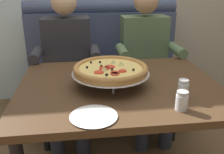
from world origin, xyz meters
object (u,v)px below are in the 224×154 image
(booth_bench, at_px, (105,78))
(shaker_oregano, at_px, (183,91))
(plate_near_left, at_px, (94,115))
(patio_chair, at_px, (18,41))
(diner_right, at_px, (146,54))
(pizza, at_px, (111,70))
(dining_table, at_px, (120,97))
(shaker_pepper_flakes, at_px, (182,102))
(diner_left, at_px, (67,57))

(booth_bench, relative_size, shaker_oregano, 14.06)
(plate_near_left, xyz_separation_m, patio_chair, (-0.89, 2.55, -0.21))
(diner_right, bearing_deg, patio_chair, 133.37)
(booth_bench, height_order, pizza, booth_bench)
(diner_right, xyz_separation_m, pizza, (-0.40, -0.70, 0.12))
(shaker_oregano, bearing_deg, dining_table, 140.35)
(diner_right, height_order, plate_near_left, diner_right)
(booth_bench, xyz_separation_m, pizza, (-0.06, -0.96, 0.43))
(pizza, distance_m, shaker_oregano, 0.42)
(shaker_pepper_flakes, bearing_deg, dining_table, 124.32)
(shaker_pepper_flakes, relative_size, plate_near_left, 0.43)
(booth_bench, distance_m, dining_table, 0.98)
(plate_near_left, bearing_deg, dining_table, 63.92)
(diner_left, relative_size, shaker_pepper_flakes, 13.32)
(diner_left, xyz_separation_m, plate_near_left, (0.16, -1.06, 0.03))
(diner_left, height_order, patio_chair, diner_left)
(booth_bench, xyz_separation_m, plate_near_left, (-0.18, -1.32, 0.34))
(booth_bench, bearing_deg, pizza, -93.49)
(diner_left, bearing_deg, shaker_oregano, -55.63)
(plate_near_left, bearing_deg, shaker_oregano, 15.27)
(diner_left, height_order, shaker_oregano, diner_left)
(dining_table, height_order, patio_chair, patio_chair)
(booth_bench, bearing_deg, plate_near_left, -97.83)
(diner_right, bearing_deg, plate_near_left, -116.36)
(diner_left, bearing_deg, plate_near_left, -81.41)
(dining_table, xyz_separation_m, patio_chair, (-1.07, 2.18, -0.12))
(booth_bench, relative_size, patio_chair, 1.76)
(booth_bench, relative_size, diner_right, 1.19)
(diner_right, height_order, shaker_pepper_flakes, diner_right)
(patio_chair, bearing_deg, diner_left, -64.01)
(booth_bench, bearing_deg, diner_left, -142.03)
(shaker_pepper_flakes, bearing_deg, diner_left, 119.32)
(booth_bench, bearing_deg, shaker_oregano, -76.24)
(diner_left, xyz_separation_m, pizza, (0.28, -0.70, 0.12))
(booth_bench, distance_m, shaker_pepper_flakes, 1.38)
(booth_bench, distance_m, shaker_oregano, 1.28)
(shaker_pepper_flakes, distance_m, plate_near_left, 0.42)
(booth_bench, height_order, dining_table, booth_bench)
(shaker_oregano, height_order, shaker_pepper_flakes, shaker_oregano)
(booth_bench, height_order, plate_near_left, booth_bench)
(diner_left, height_order, pizza, diner_left)
(diner_left, xyz_separation_m, diner_right, (0.68, 0.00, 0.00))
(diner_left, distance_m, shaker_oregano, 1.12)
(pizza, bearing_deg, patio_chair, 114.77)
(booth_bench, relative_size, diner_left, 1.19)
(pizza, xyz_separation_m, plate_near_left, (-0.12, -0.36, -0.09))
(pizza, relative_size, plate_near_left, 2.03)
(dining_table, xyz_separation_m, plate_near_left, (-0.18, -0.37, 0.09))
(diner_left, distance_m, diner_right, 0.68)
(booth_bench, relative_size, shaker_pepper_flakes, 15.84)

